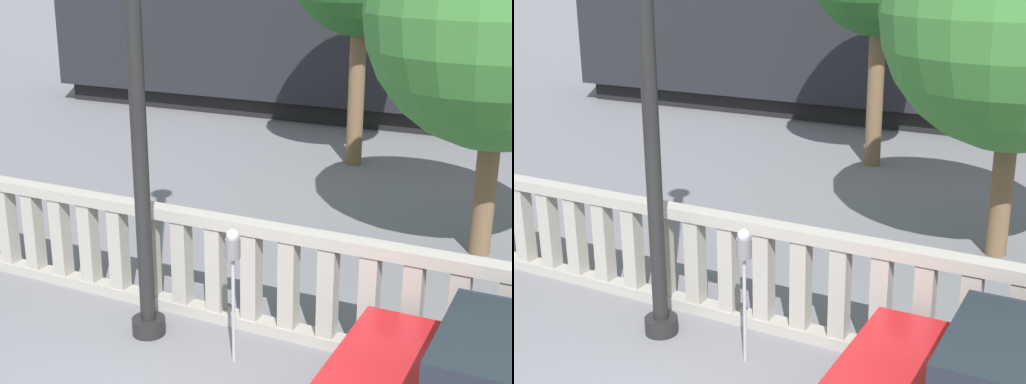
% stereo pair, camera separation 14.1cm
% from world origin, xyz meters
% --- Properties ---
extents(balustrade, '(12.51, 0.24, 1.37)m').
position_xyz_m(balustrade, '(-0.00, 2.75, 0.68)').
color(balustrade, '#9E998E').
rests_on(balustrade, ground).
extents(lamppost, '(0.41, 0.41, 6.34)m').
position_xyz_m(lamppost, '(-1.03, 2.08, 3.49)').
color(lamppost, black).
rests_on(lamppost, ground).
extents(parking_meter, '(0.17, 0.17, 1.57)m').
position_xyz_m(parking_meter, '(0.17, 1.98, 1.26)').
color(parking_meter, '#99999E').
rests_on(parking_meter, ground).
extents(tree_right, '(3.86, 3.86, 5.51)m').
position_xyz_m(tree_right, '(2.06, 6.38, 3.57)').
color(tree_right, brown).
rests_on(tree_right, ground).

